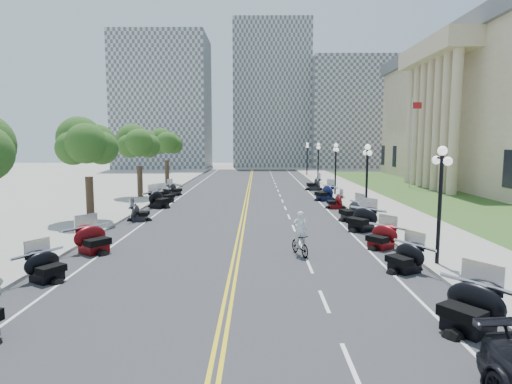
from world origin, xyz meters
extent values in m
plane|color=gray|center=(0.00, 0.00, 0.00)|extent=(160.00, 160.00, 0.00)
cube|color=#333335|center=(0.00, 10.00, 0.00)|extent=(16.00, 90.00, 0.01)
cube|color=yellow|center=(-0.12, 10.00, 0.01)|extent=(0.12, 90.00, 0.00)
cube|color=yellow|center=(0.12, 10.00, 0.01)|extent=(0.12, 90.00, 0.00)
cube|color=white|center=(6.40, 10.00, 0.01)|extent=(0.12, 90.00, 0.00)
cube|color=white|center=(-6.40, 10.00, 0.01)|extent=(0.12, 90.00, 0.00)
cube|color=white|center=(3.20, -16.00, 0.01)|extent=(0.12, 2.00, 0.00)
cube|color=white|center=(3.20, -12.00, 0.01)|extent=(0.12, 2.00, 0.00)
cube|color=white|center=(3.20, -8.00, 0.01)|extent=(0.12, 2.00, 0.00)
cube|color=white|center=(3.20, -4.00, 0.01)|extent=(0.12, 2.00, 0.00)
cube|color=white|center=(3.20, 0.00, 0.01)|extent=(0.12, 2.00, 0.00)
cube|color=white|center=(3.20, 4.00, 0.01)|extent=(0.12, 2.00, 0.00)
cube|color=white|center=(3.20, 8.00, 0.01)|extent=(0.12, 2.00, 0.00)
cube|color=white|center=(3.20, 12.00, 0.01)|extent=(0.12, 2.00, 0.00)
cube|color=white|center=(3.20, 16.00, 0.01)|extent=(0.12, 2.00, 0.00)
cube|color=white|center=(3.20, 20.00, 0.01)|extent=(0.12, 2.00, 0.00)
cube|color=white|center=(3.20, 24.00, 0.01)|extent=(0.12, 2.00, 0.00)
cube|color=white|center=(3.20, 28.00, 0.01)|extent=(0.12, 2.00, 0.00)
cube|color=white|center=(3.20, 32.00, 0.01)|extent=(0.12, 2.00, 0.00)
cube|color=white|center=(3.20, 36.00, 0.01)|extent=(0.12, 2.00, 0.00)
cube|color=white|center=(3.20, 40.00, 0.01)|extent=(0.12, 2.00, 0.00)
cube|color=white|center=(3.20, 44.00, 0.01)|extent=(0.12, 2.00, 0.00)
cube|color=white|center=(3.20, 48.00, 0.01)|extent=(0.12, 2.00, 0.00)
cube|color=white|center=(3.20, 52.00, 0.01)|extent=(0.12, 2.00, 0.00)
cube|color=#9E9991|center=(10.50, 10.00, 0.07)|extent=(5.00, 90.00, 0.15)
cube|color=#9E9991|center=(-10.50, 10.00, 0.07)|extent=(5.00, 90.00, 0.15)
cube|color=#356023|center=(17.50, 18.00, 0.05)|extent=(9.00, 60.00, 0.10)
cube|color=gray|center=(-18.00, 62.00, 13.00)|extent=(18.00, 14.00, 26.00)
cube|color=gray|center=(4.00, 68.00, 15.00)|extent=(16.00, 12.00, 30.00)
cube|color=gray|center=(22.00, 65.00, 11.00)|extent=(20.00, 14.00, 22.00)
imported|color=#A51414|center=(2.95, -6.26, 0.51)|extent=(1.03, 1.76, 1.02)
imported|color=silver|center=(2.95, -6.26, 1.90)|extent=(0.64, 0.42, 1.75)
camera|label=1|loc=(0.98, -25.68, 5.29)|focal=30.00mm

